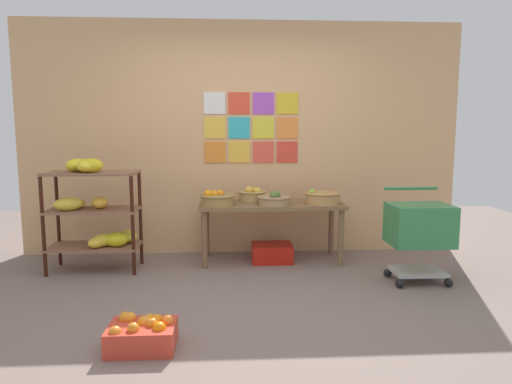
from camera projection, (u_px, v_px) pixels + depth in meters
ground at (248, 309)px, 3.61m from camera, size 9.49×9.49×0.00m
back_wall_with_art at (242, 139)px, 5.19m from camera, size 4.99×0.07×2.62m
banana_shelf_unit at (94, 206)px, 4.54m from camera, size 0.89×0.51×1.14m
display_table at (271, 210)px, 4.89m from camera, size 1.54×0.58×0.64m
fruit_basket_left at (322, 197)px, 4.81m from camera, size 0.38×0.38×0.15m
fruit_basket_centre at (217, 199)px, 4.72m from camera, size 0.37×0.37×0.16m
fruit_basket_right at (252, 195)px, 4.97m from camera, size 0.31×0.31×0.17m
fruit_basket_back_right at (274, 199)px, 4.75m from camera, size 0.36×0.36×0.14m
produce_crate_under_table at (272, 253)px, 4.93m from camera, size 0.43×0.34×0.19m
orange_crate_foreground at (142, 334)px, 2.95m from camera, size 0.43×0.31×0.21m
shopping_cart at (419, 228)px, 4.20m from camera, size 0.55×0.46×0.87m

